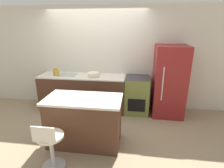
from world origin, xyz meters
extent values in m
plane|color=#998466|center=(0.00, 0.00, 0.00)|extent=(14.00, 14.00, 0.00)
cube|color=beige|center=(0.00, 0.70, 1.30)|extent=(8.00, 0.06, 2.60)
cube|color=#4C2D1E|center=(-0.33, 0.34, 0.44)|extent=(2.19, 0.65, 0.88)
cube|color=beige|center=(-0.33, 0.34, 0.89)|extent=(2.19, 0.65, 0.03)
cube|color=#9EA3A8|center=(-0.71, 0.34, 0.91)|extent=(0.44, 0.36, 0.01)
cube|color=#4C2D1E|center=(0.12, -1.06, 0.43)|extent=(1.29, 0.65, 0.87)
cube|color=beige|center=(0.12, -1.06, 0.89)|extent=(1.35, 0.69, 0.04)
cube|color=olive|center=(1.07, 0.34, 0.45)|extent=(0.58, 0.65, 0.91)
cube|color=black|center=(1.07, 0.01, 0.32)|extent=(0.41, 0.01, 0.32)
cube|color=#333338|center=(1.07, 0.34, 0.91)|extent=(0.55, 0.62, 0.01)
cube|color=maroon|center=(1.81, 0.32, 0.85)|extent=(0.72, 0.70, 1.70)
cube|color=silver|center=(1.61, -0.04, 0.89)|extent=(0.02, 0.02, 0.76)
cylinder|color=#B7B7BC|center=(-0.20, -1.73, 0.01)|extent=(0.35, 0.35, 0.02)
cylinder|color=#B7B7BC|center=(-0.20, -1.73, 0.27)|extent=(0.06, 0.06, 0.54)
cylinder|color=silver|center=(-0.20, -1.73, 0.56)|extent=(0.39, 0.39, 0.04)
cube|color=silver|center=(-0.20, -1.90, 0.70)|extent=(0.33, 0.02, 0.24)
cylinder|color=#B29333|center=(-0.99, 0.30, 0.98)|extent=(0.15, 0.15, 0.14)
sphere|color=#B29333|center=(-0.99, 0.30, 1.08)|extent=(0.08, 0.08, 0.08)
cylinder|color=beige|center=(-0.02, 0.30, 0.96)|extent=(0.29, 0.29, 0.10)
camera|label=1|loc=(0.99, -3.78, 2.10)|focal=28.00mm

